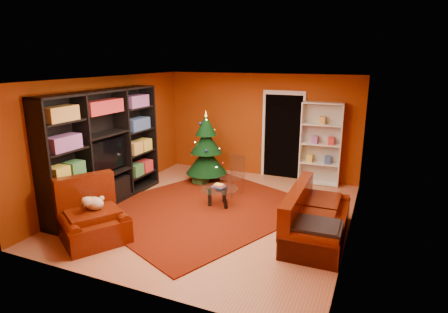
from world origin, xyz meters
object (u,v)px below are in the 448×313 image
at_px(sofa, 318,214).
at_px(coffee_table, 220,197).
at_px(gift_box_green, 200,178).
at_px(gift_box_red, 219,173).
at_px(dog, 94,203).
at_px(armchair, 93,217).
at_px(acrylic_chair, 232,178).
at_px(rug, 203,208).
at_px(christmas_tree, 206,147).
at_px(white_bookshelf, 321,144).
at_px(media_unit, 104,149).

height_order(sofa, coffee_table, sofa).
relative_size(gift_box_green, gift_box_red, 1.43).
bearing_deg(dog, armchair, -135.00).
bearing_deg(gift_box_red, acrylic_chair, -53.95).
bearing_deg(gift_box_green, rug, -61.18).
distance_m(gift_box_red, sofa, 3.79).
bearing_deg(gift_box_red, christmas_tree, -105.94).
relative_size(white_bookshelf, armchair, 1.87).
distance_m(media_unit, armchair, 1.81).
distance_m(rug, dog, 2.25).
distance_m(gift_box_red, armchair, 4.03).
relative_size(white_bookshelf, dog, 5.07).
bearing_deg(rug, gift_box_red, 105.53).
bearing_deg(gift_box_green, christmas_tree, 77.51).
relative_size(media_unit, acrylic_chair, 3.80).
height_order(media_unit, armchair, media_unit).
relative_size(rug, gift_box_green, 13.41).
xyz_separation_m(gift_box_red, acrylic_chair, (0.81, -1.11, 0.30)).
bearing_deg(acrylic_chair, sofa, -10.14).
distance_m(gift_box_red, acrylic_chair, 1.40).
xyz_separation_m(rug, media_unit, (-1.96, -0.55, 1.17)).
height_order(christmas_tree, sofa, christmas_tree).
xyz_separation_m(media_unit, gift_box_red, (1.39, 2.60, -1.08)).
bearing_deg(rug, media_unit, -164.38).
relative_size(gift_box_green, dog, 0.72).
bearing_deg(white_bookshelf, acrylic_chair, -138.36).
distance_m(rug, media_unit, 2.35).
height_order(media_unit, acrylic_chair, media_unit).
height_order(armchair, dog, armchair).
relative_size(gift_box_red, dog, 0.51).
distance_m(media_unit, gift_box_red, 3.14).
height_order(white_bookshelf, sofa, white_bookshelf).
bearing_deg(rug, dog, -120.40).
bearing_deg(dog, gift_box_green, 26.05).
xyz_separation_m(sofa, coffee_table, (-2.08, 0.61, -0.23)).
distance_m(white_bookshelf, armchair, 5.36).
height_order(armchair, coffee_table, armchair).
bearing_deg(media_unit, christmas_tree, 60.72).
distance_m(christmas_tree, sofa, 3.64).
xyz_separation_m(white_bookshelf, coffee_table, (-1.63, -2.25, -0.79)).
height_order(gift_box_red, sofa, sofa).
bearing_deg(gift_box_red, sofa, -39.69).
bearing_deg(coffee_table, sofa, -16.28).
relative_size(white_bookshelf, sofa, 1.01).
xyz_separation_m(media_unit, christmas_tree, (1.26, 2.15, -0.31)).
relative_size(rug, armchair, 3.59).
height_order(gift_box_red, dog, dog).
bearing_deg(dog, christmas_tree, 25.61).
relative_size(gift_box_red, coffee_table, 0.27).
xyz_separation_m(christmas_tree, white_bookshelf, (2.58, 0.90, 0.12)).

